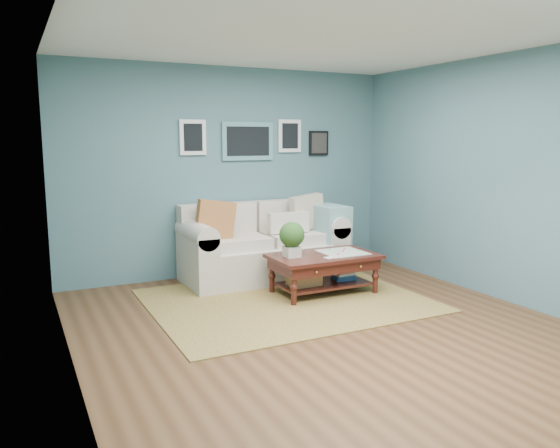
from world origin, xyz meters
TOP-DOWN VIEW (x-y plane):
  - room_shell at (0.01, 0.06)m, footprint 5.00×5.02m
  - area_rug at (0.06, 1.00)m, footprint 2.93×2.34m
  - loveseat at (0.33, 2.03)m, footprint 2.09×0.95m
  - coffee_table at (0.52, 1.08)m, footprint 1.23×0.72m

SIDE VIEW (x-z plane):
  - area_rug at x=0.06m, z-range 0.00..0.01m
  - coffee_table at x=0.52m, z-range -0.05..0.81m
  - loveseat at x=0.33m, z-range -0.10..0.98m
  - room_shell at x=0.01m, z-range 0.01..2.71m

